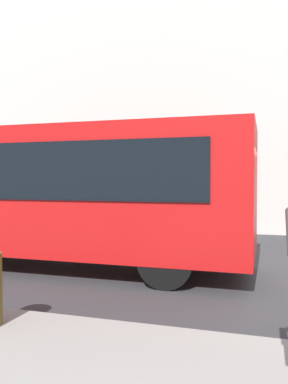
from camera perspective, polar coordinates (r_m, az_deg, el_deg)
The scene contains 3 objects.
ground_plane at distance 8.36m, azimuth 17.21°, elevation -11.68°, with size 60.00×60.00×0.00m, color #38383A.
building_facade_far at distance 15.47m, azimuth 17.44°, elevation 16.87°, with size 28.00×1.55×12.00m.
red_bus at distance 9.14m, azimuth -13.82°, elevation 0.15°, with size 9.05×2.54×3.08m.
Camera 1 is at (0.03, 8.14, 1.93)m, focal length 37.01 mm.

